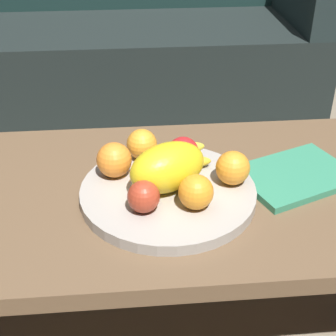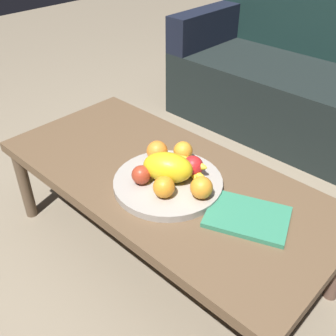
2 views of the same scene
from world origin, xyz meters
name	(u,v)px [view 2 (image 2 of 2)]	position (x,y,z in m)	size (l,w,h in m)	color
ground_plane	(164,250)	(0.00, 0.00, 0.00)	(8.00, 8.00, 0.00)	#7E715C
coffee_table	(164,184)	(0.00, 0.00, 0.35)	(1.28, 0.60, 0.39)	brown
couch	(321,87)	(-0.02, 1.32, 0.30)	(1.70, 0.70, 0.90)	black
fruit_bowl	(168,183)	(0.05, -0.04, 0.40)	(0.38, 0.38, 0.03)	#A29B92
melon_large_front	(168,167)	(0.05, -0.03, 0.46)	(0.17, 0.10, 0.10)	yellow
orange_front	(164,187)	(0.10, -0.11, 0.45)	(0.07, 0.07, 0.07)	orange
orange_left	(183,151)	(0.01, 0.10, 0.45)	(0.07, 0.07, 0.07)	orange
orange_right	(157,151)	(-0.06, 0.03, 0.45)	(0.08, 0.08, 0.08)	orange
orange_back	(201,188)	(0.19, -0.03, 0.45)	(0.07, 0.07, 0.07)	orange
apple_front	(193,166)	(0.10, 0.05, 0.45)	(0.07, 0.07, 0.07)	red
apple_left	(140,174)	(0.00, -0.11, 0.45)	(0.07, 0.07, 0.07)	#A63721
banana_bunch	(188,166)	(0.08, 0.05, 0.44)	(0.16, 0.11, 0.06)	gold
magazine	(247,217)	(0.35, 0.01, 0.40)	(0.25, 0.18, 0.02)	#32815F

